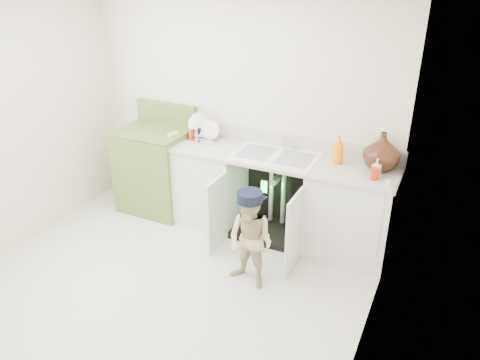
# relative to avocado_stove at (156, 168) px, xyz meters

# --- Properties ---
(ground) EXTENTS (3.50, 3.50, 0.00)m
(ground) POSITION_rel_avocado_stove_xyz_m (0.90, -1.18, -0.50)
(ground) COLOR beige
(ground) RESTS_ON ground
(room_shell) EXTENTS (6.00, 5.50, 1.26)m
(room_shell) POSITION_rel_avocado_stove_xyz_m (0.90, -1.18, 0.75)
(room_shell) COLOR silver
(room_shell) RESTS_ON ground
(counter_run) EXTENTS (2.44, 1.02, 1.26)m
(counter_run) POSITION_rel_avocado_stove_xyz_m (1.49, 0.03, -0.02)
(counter_run) COLOR silver
(counter_run) RESTS_ON ground
(avocado_stove) EXTENTS (0.78, 0.65, 1.21)m
(avocado_stove) POSITION_rel_avocado_stove_xyz_m (0.00, 0.00, 0.00)
(avocado_stove) COLOR #597232
(avocado_stove) RESTS_ON ground
(repair_worker) EXTENTS (0.50, 0.77, 0.92)m
(repair_worker) POSITION_rel_avocado_stove_xyz_m (1.59, -0.87, -0.03)
(repair_worker) COLOR beige
(repair_worker) RESTS_ON ground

